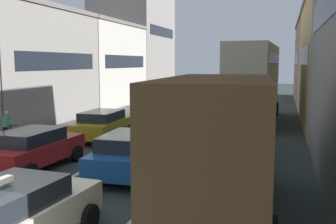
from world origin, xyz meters
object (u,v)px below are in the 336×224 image
sedan_centre_lane_second (130,153)px  wagon_left_lane_second (33,148)px  sedan_right_lane_behind_truck (239,135)px  bus_mid_queue_primary (254,79)px  taxi_centre_lane_front (10,217)px  hatchback_centre_lane_third (166,128)px  cyclist_on_sidewalk (7,130)px  removalist_box_truck (221,139)px  sedan_left_lane_third (103,124)px

sedan_centre_lane_second → wagon_left_lane_second: bearing=92.9°
sedan_right_lane_behind_truck → bus_mid_queue_primary: 9.55m
taxi_centre_lane_front → hatchback_centre_lane_third: size_ratio=1.01×
sedan_centre_lane_second → sedan_right_lane_behind_truck: (3.31, 4.46, 0.00)m
bus_mid_queue_primary → cyclist_on_sidewalk: size_ratio=6.15×
taxi_centre_lane_front → bus_mid_queue_primary: bearing=-6.2°
removalist_box_truck → wagon_left_lane_second: bearing=69.3°
removalist_box_truck → wagon_left_lane_second: size_ratio=1.80×
wagon_left_lane_second → sedan_right_lane_behind_truck: bearing=-54.5°
sedan_centre_lane_second → bus_mid_queue_primary: bus_mid_queue_primary is taller
hatchback_centre_lane_third → bus_mid_queue_primary: size_ratio=0.41×
hatchback_centre_lane_third → sedan_right_lane_behind_truck: size_ratio=1.01×
wagon_left_lane_second → sedan_left_lane_third: same height
sedan_centre_lane_second → bus_mid_queue_primary: bearing=-15.3°
wagon_left_lane_second → cyclist_on_sidewalk: (-3.41, 2.84, 0.05)m
sedan_right_lane_behind_truck → cyclist_on_sidewalk: cyclist_on_sidewalk is taller
cyclist_on_sidewalk → bus_mid_queue_primary: bearing=-49.7°
wagon_left_lane_second → cyclist_on_sidewalk: size_ratio=2.52×
removalist_box_truck → sedan_left_lane_third: size_ratio=1.80×
taxi_centre_lane_front → sedan_right_lane_behind_truck: 11.06m
hatchback_centre_lane_third → wagon_left_lane_second: bearing=146.4°
wagon_left_lane_second → hatchback_centre_lane_third: same height
hatchback_centre_lane_third → sedan_left_lane_third: (-3.42, 0.30, 0.00)m
wagon_left_lane_second → bus_mid_queue_primary: (6.93, 14.12, 2.03)m
cyclist_on_sidewalk → hatchback_centre_lane_third: bearing=-75.8°
taxi_centre_lane_front → bus_mid_queue_primary: bus_mid_queue_primary is taller
removalist_box_truck → wagon_left_lane_second: (-7.29, 2.34, -1.18)m
wagon_left_lane_second → hatchback_centre_lane_third: 6.51m
hatchback_centre_lane_third → sedan_left_lane_third: bearing=83.5°
taxi_centre_lane_front → sedan_left_lane_third: (-3.47, 11.51, -0.00)m
sedan_right_lane_behind_truck → cyclist_on_sidewalk: bearing=100.4°
sedan_left_lane_third → taxi_centre_lane_front: bearing=-164.8°
sedan_centre_lane_second → hatchback_centre_lane_third: 5.19m
removalist_box_truck → sedan_centre_lane_second: (-3.57, 2.67, -1.18)m
removalist_box_truck → sedan_left_lane_third: bearing=38.7°
removalist_box_truck → bus_mid_queue_primary: bearing=-1.7°
taxi_centre_lane_front → sedan_left_lane_third: 12.03m
hatchback_centre_lane_third → sedan_left_lane_third: 3.43m
sedan_left_lane_third → sedan_right_lane_behind_truck: same height
sedan_centre_lane_second → wagon_left_lane_second: 3.73m
cyclist_on_sidewalk → sedan_right_lane_behind_truck: bearing=-86.6°
cyclist_on_sidewalk → sedan_centre_lane_second: bearing=-116.6°
sedan_left_lane_third → hatchback_centre_lane_third: bearing=-96.5°
bus_mid_queue_primary → taxi_centre_lane_front: bearing=172.6°
taxi_centre_lane_front → sedan_left_lane_third: bearing=20.4°
sedan_left_lane_third → cyclist_on_sidewalk: bearing=129.3°
hatchback_centre_lane_third → bus_mid_queue_primary: bus_mid_queue_primary is taller
removalist_box_truck → sedan_centre_lane_second: removalist_box_truck is taller
wagon_left_lane_second → sedan_right_lane_behind_truck: size_ratio=1.01×
hatchback_centre_lane_third → sedan_centre_lane_second: bearing=-178.6°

